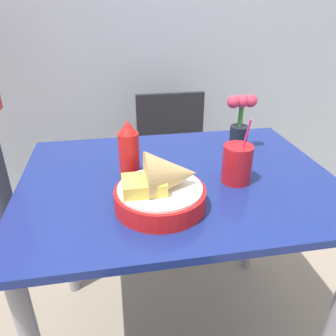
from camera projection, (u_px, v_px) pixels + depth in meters
name	position (u px, v px, depth m)	size (l,w,h in m)	color
ground_plane	(176.00, 331.00, 1.45)	(12.00, 12.00, 0.00)	gray
wall_window	(138.00, 2.00, 1.92)	(7.00, 0.06, 2.60)	#9EA8B7
dining_table	(178.00, 207.00, 1.15)	(1.03, 0.78, 0.78)	navy
chair_far_window	(173.00, 153.00, 1.94)	(0.40, 0.40, 0.83)	black
food_basket	(163.00, 188.00, 0.91)	(0.26, 0.26, 0.17)	red
ketchup_bottle	(129.00, 150.00, 1.05)	(0.07, 0.07, 0.19)	red
drink_cup	(237.00, 165.00, 1.04)	(0.09, 0.09, 0.22)	red
flower_vase	(240.00, 123.00, 1.24)	(0.11, 0.07, 0.22)	black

